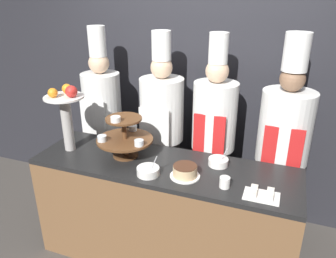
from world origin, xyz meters
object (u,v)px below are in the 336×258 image
Objects in this scene: serving_bowl_near at (148,171)px; cup_white at (225,182)px; cake_round at (185,171)px; chef_center_left at (162,126)px; serving_bowl_far at (218,162)px; chef_right at (283,143)px; chef_left at (103,116)px; tiered_stand at (124,136)px; fruit_pedestal at (66,110)px; chef_center_right at (214,132)px; cake_square_tray at (262,194)px.

cup_white is at bearing 3.21° from serving_bowl_near.
chef_center_left reaches higher than cake_round.
cup_white is 0.30m from serving_bowl_far.
chef_right reaches higher than chef_center_left.
cup_white is 0.54m from serving_bowl_near.
chef_left is at bearing 147.94° from cake_round.
tiered_stand is 0.80× the size of fruit_pedestal.
chef_center_right reaches higher than tiered_stand.
cup_white is 0.77m from chef_right.
serving_bowl_far is 0.09× the size of chef_center_right.
fruit_pedestal is 0.30× the size of chef_center_right.
chef_left is 1.67m from chef_right.
tiered_stand is 2.71× the size of serving_bowl_near.
chef_center_left is (0.58, 0.58, -0.27)m from fruit_pedestal.
chef_right is (1.67, -0.00, -0.01)m from chef_left.
chef_center_left is 0.98× the size of chef_right.
chef_left is 1.10m from chef_center_right.
chef_center_left is at bearing -0.01° from chef_left.
serving_bowl_near is (-0.54, -0.03, -0.01)m from cup_white.
serving_bowl_near is at bearing -179.54° from cake_square_tray.
tiered_stand is 0.79m from chef_center_right.
chef_center_right is at bearing 180.00° from chef_right.
cake_round is (1.02, -0.08, -0.30)m from fruit_pedestal.
cake_round is at bearing -32.06° from chef_left.
serving_bowl_near is at bearing -165.18° from cake_round.
cup_white is 1.51m from chef_left.
cup_white is 0.04× the size of chef_left.
cake_square_tray is 1.74m from chef_left.
tiered_stand is 5.89× the size of cup_white.
chef_right is at bearing 39.75° from serving_bowl_near.
serving_bowl_far is (-0.35, 0.31, 0.01)m from cake_square_tray.
chef_right is at bearing -0.00° from chef_left.
cake_round is 0.66m from chef_center_right.
cake_square_tray is 1.44× the size of serving_bowl_far.
serving_bowl_far is (0.72, 0.11, -0.15)m from tiered_stand.
chef_right reaches higher than cup_white.
chef_right is at bearing 24.52° from tiered_stand.
serving_bowl_far is at bearing 9.04° from tiered_stand.
chef_center_right is (1.06, 0.58, -0.27)m from fruit_pedestal.
chef_right is (1.05, -0.00, 0.00)m from chef_center_left.
serving_bowl_far is 0.08× the size of chef_right.
chef_right reaches higher than serving_bowl_far.
serving_bowl_near reaches higher than cake_round.
chef_left reaches higher than serving_bowl_far.
cake_round is 0.54m from cake_square_tray.
chef_center_right reaches higher than serving_bowl_far.
chef_center_right is (1.10, -0.00, -0.00)m from chef_left.
chef_right reaches higher than chef_center_right.
chef_left is 0.62m from chef_center_left.
cup_white is at bearing -70.82° from chef_center_right.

